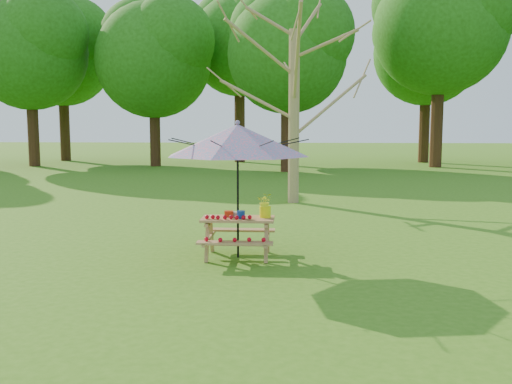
{
  "coord_description": "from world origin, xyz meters",
  "views": [
    {
      "loc": [
        2.9,
        -5.69,
        2.22
      ],
      "look_at": [
        2.35,
        3.58,
        1.1
      ],
      "focal_mm": 40.0,
      "sensor_mm": 36.0,
      "label": 1
    }
  ],
  "objects": [
    {
      "name": "flower_bucket",
      "position": [
        2.5,
        3.63,
        0.89
      ],
      "size": [
        0.26,
        0.23,
        0.41
      ],
      "color": "#F2F20C",
      "rests_on": "picnic_table"
    },
    {
      "name": "ground",
      "position": [
        0.0,
        0.0,
        0.0
      ],
      "size": [
        120.0,
        120.0,
        0.0
      ],
      "primitive_type": "plane",
      "color": "#387015",
      "rests_on": "ground"
    },
    {
      "name": "produce_bins",
      "position": [
        2.02,
        3.61,
        0.72
      ],
      "size": [
        0.35,
        0.4,
        0.13
      ],
      "color": "red",
      "rests_on": "picnic_table"
    },
    {
      "name": "picnic_table",
      "position": [
        2.05,
        3.58,
        0.33
      ],
      "size": [
        1.2,
        1.32,
        0.67
      ],
      "color": "#9F6A48",
      "rests_on": "ground"
    },
    {
      "name": "tomatoes_row",
      "position": [
        1.9,
        3.4,
        0.71
      ],
      "size": [
        0.77,
        0.13,
        0.07
      ],
      "primitive_type": null,
      "color": "red",
      "rests_on": "picnic_table"
    },
    {
      "name": "patio_umbrella",
      "position": [
        2.05,
        3.58,
        1.95
      ],
      "size": [
        2.89,
        2.89,
        2.27
      ],
      "color": "black",
      "rests_on": "ground"
    },
    {
      "name": "treeline",
      "position": [
        0.0,
        22.0,
        8.0
      ],
      "size": [
        60.0,
        12.0,
        16.0
      ],
      "primitive_type": null,
      "color": "#20570E",
      "rests_on": "ground"
    }
  ]
}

